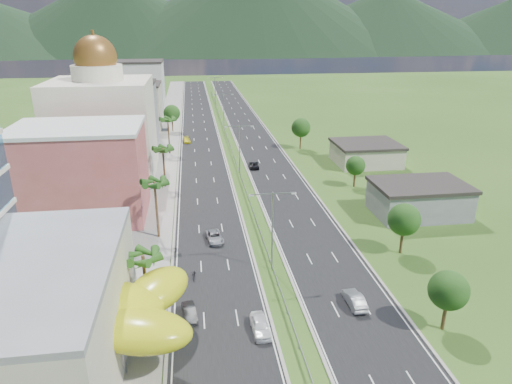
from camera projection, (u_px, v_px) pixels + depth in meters
name	position (u px, v px, depth m)	size (l,w,h in m)	color
ground	(287.00, 314.00, 51.58)	(500.00, 500.00, 0.00)	#2D5119
road_left	(200.00, 134.00, 134.10)	(11.00, 260.00, 0.04)	black
road_right	(251.00, 133.00, 136.06)	(11.00, 260.00, 0.04)	black
sidewalk_left	(167.00, 135.00, 132.85)	(7.00, 260.00, 0.12)	gray
median_guardrail	(231.00, 147.00, 118.16)	(0.10, 216.06, 0.76)	gray
streetlight_median_b	(272.00, 223.00, 58.50)	(6.04, 0.25, 11.00)	gray
streetlight_median_c	(239.00, 145.00, 95.62)	(6.04, 0.25, 11.00)	gray
streetlight_median_d	(224.00, 108.00, 137.37)	(6.04, 0.25, 11.00)	gray
streetlight_median_e	(215.00, 88.00, 179.13)	(6.04, 0.25, 11.00)	gray
lime_canopy	(91.00, 312.00, 43.50)	(18.00, 15.00, 7.40)	#BABF12
pink_shophouse	(82.00, 174.00, 74.99)	(20.00, 15.00, 15.00)	#B34E49
domed_building	(103.00, 122.00, 94.99)	(20.00, 20.00, 28.70)	beige
midrise_grey	(125.00, 116.00, 119.49)	(16.00, 15.00, 16.00)	gray
midrise_beige	(135.00, 107.00, 140.42)	(16.00, 15.00, 13.00)	#BDB19C
midrise_white	(141.00, 89.00, 160.90)	(16.00, 15.00, 18.00)	silver
shed_near	(419.00, 200.00, 77.56)	(15.00, 10.00, 5.00)	gray
shed_far	(366.00, 154.00, 105.77)	(14.00, 12.00, 4.40)	#BDB19C
palm_tree_b	(143.00, 259.00, 48.94)	(3.60, 3.60, 8.10)	#47301C
palm_tree_c	(155.00, 185.00, 67.00)	(3.60, 3.60, 9.60)	#47301C
palm_tree_d	(163.00, 150.00, 88.67)	(3.60, 3.60, 8.60)	#47301C
palm_tree_e	(168.00, 121.00, 111.60)	(3.60, 3.60, 9.40)	#47301C
leafy_tree_lfar	(172.00, 113.00, 135.76)	(4.90, 4.90, 8.05)	#47301C
leafy_tree_ra	(449.00, 290.00, 47.36)	(4.20, 4.20, 6.90)	#47301C
leafy_tree_rb	(404.00, 220.00, 63.39)	(4.55, 4.55, 7.47)	#47301C
leafy_tree_rc	(356.00, 166.00, 90.04)	(3.85, 3.85, 6.33)	#47301C
leafy_tree_rd	(301.00, 128.00, 116.94)	(4.90, 4.90, 8.05)	#47301C
mountain_ridge	(256.00, 54.00, 477.00)	(860.00, 140.00, 90.00)	black
car_white_near_left	(260.00, 326.00, 48.23)	(1.82, 4.51, 1.54)	white
car_dark_left	(189.00, 312.00, 50.64)	(1.36, 3.90, 1.28)	black
car_silver_mid_left	(214.00, 237.00, 68.41)	(2.21, 4.78, 1.33)	#93959A
car_yellow_far_left	(187.00, 140.00, 125.00)	(1.80, 4.44, 1.29)	yellow
car_silver_right	(355.00, 299.00, 52.78)	(1.62, 4.64, 1.53)	#94969B
car_dark_far_right	(254.00, 165.00, 103.13)	(2.14, 4.64, 1.29)	black
motorcycle	(194.00, 273.00, 58.48)	(0.66, 2.17, 1.39)	black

